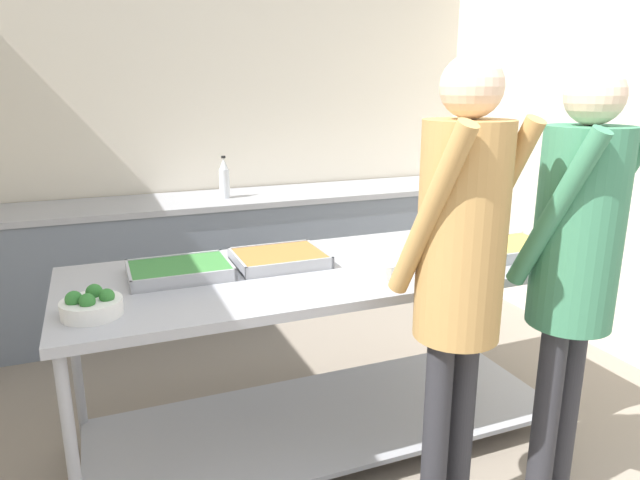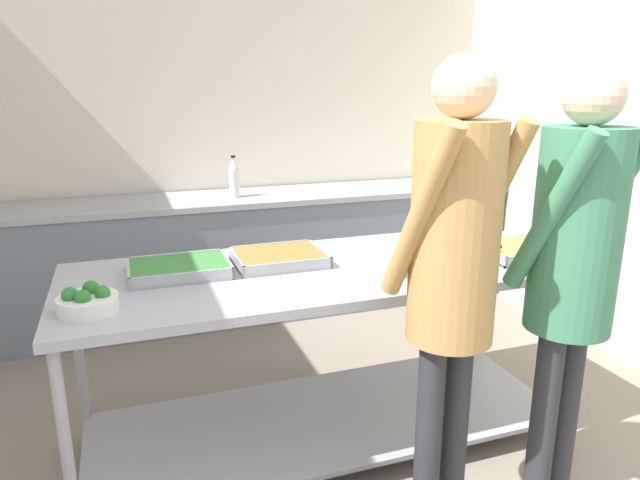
{
  "view_description": "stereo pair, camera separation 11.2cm",
  "coord_description": "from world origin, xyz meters",
  "views": [
    {
      "loc": [
        -1.04,
        -0.98,
        1.72
      ],
      "look_at": [
        -0.08,
        1.42,
        1.01
      ],
      "focal_mm": 32.0,
      "sensor_mm": 36.0,
      "label": 1
    },
    {
      "loc": [
        -0.93,
        -1.01,
        1.72
      ],
      "look_at": [
        -0.08,
        1.42,
        1.01
      ],
      "focal_mm": 32.0,
      "sensor_mm": 36.0,
      "label": 2
    }
  ],
  "objects": [
    {
      "name": "broccoli_bowl",
      "position": [
        -1.09,
        1.11,
        0.95
      ],
      "size": [
        0.22,
        0.22,
        0.1
      ],
      "color": "silver",
      "rests_on": "serving_counter"
    },
    {
      "name": "wall_rear",
      "position": [
        0.0,
        3.46,
        1.32
      ],
      "size": [
        4.14,
        0.06,
        2.65
      ],
      "color": "beige",
      "rests_on": "ground_plane"
    },
    {
      "name": "serving_tray_greens",
      "position": [
        -0.27,
        1.44,
        0.94
      ],
      "size": [
        0.41,
        0.34,
        0.05
      ],
      "color": "#9EA0A8",
      "rests_on": "serving_counter"
    },
    {
      "name": "serving_tray_roast",
      "position": [
        -0.73,
        1.43,
        0.94
      ],
      "size": [
        0.43,
        0.32,
        0.05
      ],
      "color": "#9EA0A8",
      "rests_on": "serving_counter"
    },
    {
      "name": "guest_serving_right",
      "position": [
        0.13,
        0.62,
        1.14
      ],
      "size": [
        0.47,
        0.42,
        1.81
      ],
      "color": "#2D2D33",
      "rests_on": "ground_plane"
    },
    {
      "name": "sauce_pan",
      "position": [
        0.45,
        1.11,
        0.96
      ],
      "size": [
        0.39,
        0.25,
        0.09
      ],
      "color": "#9EA0A8",
      "rests_on": "serving_counter"
    },
    {
      "name": "guest_serving_left",
      "position": [
        0.62,
        0.58,
        1.12
      ],
      "size": [
        0.48,
        0.42,
        1.78
      ],
      "color": "#2D2D33",
      "rests_on": "ground_plane"
    },
    {
      "name": "back_counter",
      "position": [
        0.0,
        3.09,
        0.46
      ],
      "size": [
        3.98,
        0.65,
        0.92
      ],
      "color": "slate",
      "rests_on": "ground_plane"
    },
    {
      "name": "serving_counter",
      "position": [
        -0.08,
        1.32,
        0.61
      ],
      "size": [
        2.34,
        0.9,
        0.91
      ],
      "color": "#9EA0A8",
      "rests_on": "ground_plane"
    },
    {
      "name": "plate_stack",
      "position": [
        0.09,
        1.15,
        0.94
      ],
      "size": [
        0.25,
        0.25,
        0.06
      ],
      "color": "white",
      "rests_on": "serving_counter"
    },
    {
      "name": "serving_tray_vegetables",
      "position": [
        0.86,
        1.18,
        0.94
      ],
      "size": [
        0.37,
        0.31,
        0.05
      ],
      "color": "#9EA0A8",
      "rests_on": "serving_counter"
    },
    {
      "name": "wall_right",
      "position": [
        2.04,
        1.73,
        1.32
      ],
      "size": [
        0.06,
        3.58,
        2.65
      ],
      "color": "beige",
      "rests_on": "ground_plane"
    },
    {
      "name": "water_bottle",
      "position": [
        -0.17,
        3.04,
        1.06
      ],
      "size": [
        0.07,
        0.07,
        0.3
      ],
      "color": "silver",
      "rests_on": "back_counter"
    }
  ]
}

